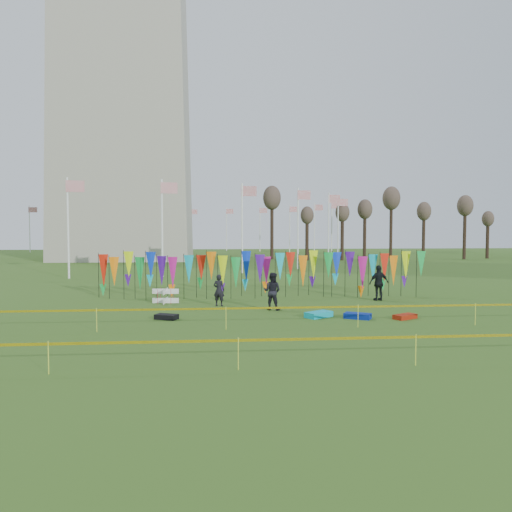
{
  "coord_description": "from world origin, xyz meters",
  "views": [
    {
      "loc": [
        -2.63,
        -20.58,
        3.86
      ],
      "look_at": [
        -0.31,
        6.0,
        2.46
      ],
      "focal_mm": 35.0,
      "sensor_mm": 36.0,
      "label": 1
    }
  ],
  "objects": [
    {
      "name": "person_right",
      "position": [
        6.41,
        5.78,
        0.97
      ],
      "size": [
        1.24,
        0.85,
        1.94
      ],
      "primitive_type": "imported",
      "rotation": [
        0.0,
        0.0,
        3.33
      ],
      "color": "black",
      "rests_on": "ground"
    },
    {
      "name": "caution_tape_far",
      "position": [
        -0.22,
        -7.02,
        0.78
      ],
      "size": [
        26.0,
        0.02,
        0.9
      ],
      "color": "#F7DF05",
      "rests_on": "ground"
    },
    {
      "name": "person_left",
      "position": [
        -2.31,
        4.61,
        0.81
      ],
      "size": [
        0.7,
        0.61,
        1.61
      ],
      "primitive_type": "imported",
      "rotation": [
        0.0,
        0.0,
        2.78
      ],
      "color": "black",
      "rests_on": "ground"
    },
    {
      "name": "ground",
      "position": [
        0.0,
        0.0,
        0.0
      ],
      "size": [
        160.0,
        160.0,
        0.0
      ],
      "primitive_type": "plane",
      "color": "#335919",
      "rests_on": "ground"
    },
    {
      "name": "kite_bag_turquoise",
      "position": [
        2.03,
        0.94,
        0.12
      ],
      "size": [
        1.37,
        1.22,
        0.25
      ],
      "primitive_type": "cube",
      "rotation": [
        0.0,
        0.0,
        0.61
      ],
      "color": "#0DB6D1",
      "rests_on": "ground"
    },
    {
      "name": "kite_bag_blue",
      "position": [
        3.65,
        0.48,
        0.12
      ],
      "size": [
        1.26,
        1.06,
        0.23
      ],
      "primitive_type": "cube",
      "rotation": [
        0.0,
        0.0,
        -0.52
      ],
      "color": "#092598",
      "rests_on": "ground"
    },
    {
      "name": "caution_tape_near",
      "position": [
        -0.22,
        -1.42,
        0.78
      ],
      "size": [
        26.0,
        0.02,
        0.9
      ],
      "color": "#F7DF05",
      "rests_on": "ground"
    },
    {
      "name": "box_kite",
      "position": [
        -5.1,
        5.77,
        0.39
      ],
      "size": [
        0.71,
        0.71,
        0.78
      ],
      "rotation": [
        0.0,
        0.0,
        -0.1
      ],
      "color": "red",
      "rests_on": "ground"
    },
    {
      "name": "banner_row",
      "position": [
        0.28,
        7.65,
        1.64
      ],
      "size": [
        18.64,
        0.64,
        2.52
      ],
      "color": "black",
      "rests_on": "ground"
    },
    {
      "name": "kite_bag_black",
      "position": [
        -4.62,
        1.03,
        0.11
      ],
      "size": [
        1.08,
        0.88,
        0.22
      ],
      "primitive_type": "cube",
      "rotation": [
        0.0,
        0.0,
        -0.42
      ],
      "color": "black",
      "rests_on": "ground"
    },
    {
      "name": "tree_line",
      "position": [
        32.0,
        44.0,
        6.17
      ],
      "size": [
        53.92,
        1.92,
        7.84
      ],
      "color": "#34241A",
      "rests_on": "ground"
    },
    {
      "name": "flagpole_ring",
      "position": [
        -14.0,
        48.0,
        4.0
      ],
      "size": [
        57.4,
        56.16,
        8.0
      ],
      "color": "white",
      "rests_on": "ground"
    },
    {
      "name": "person_mid",
      "position": [
        0.23,
        3.13,
        0.91
      ],
      "size": [
        1.03,
        0.88,
        1.81
      ],
      "primitive_type": "imported",
      "rotation": [
        0.0,
        0.0,
        2.68
      ],
      "color": "black",
      "rests_on": "ground"
    },
    {
      "name": "kite_bag_red",
      "position": [
        5.69,
        0.23,
        0.1
      ],
      "size": [
        1.19,
        0.97,
        0.2
      ],
      "primitive_type": "cube",
      "rotation": [
        0.0,
        0.0,
        0.53
      ],
      "color": "#AA220B",
      "rests_on": "ground"
    }
  ]
}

